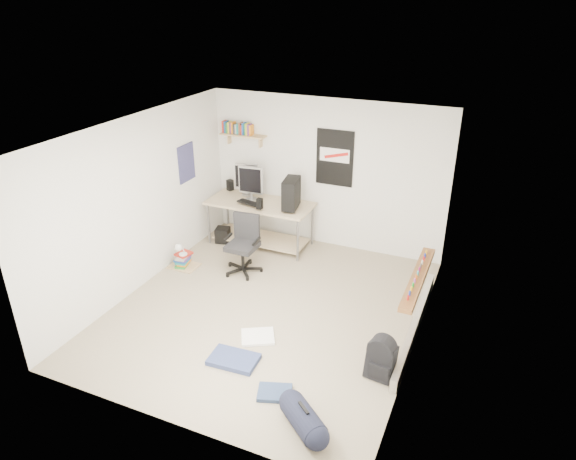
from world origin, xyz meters
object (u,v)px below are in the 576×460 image
at_px(office_chair, 242,244).
at_px(book_stack, 183,258).
at_px(backpack, 381,361).
at_px(duffel_bag, 303,418).
at_px(desk, 260,224).

bearing_deg(office_chair, book_stack, -171.18).
distance_m(backpack, duffel_bag, 1.20).
bearing_deg(duffel_bag, office_chair, 167.68).
distance_m(desk, duffel_bag, 4.20).
bearing_deg(backpack, book_stack, 167.53).
height_order(office_chair, backpack, office_chair).
distance_m(duffel_bag, book_stack, 3.80).
xyz_separation_m(office_chair, backpack, (2.55, -1.49, -0.29)).
xyz_separation_m(backpack, book_stack, (-3.50, 1.26, -0.05)).
bearing_deg(book_stack, desk, 57.73).
height_order(office_chair, duffel_bag, office_chair).
distance_m(desk, office_chair, 1.01).
xyz_separation_m(duffel_bag, book_stack, (-2.99, 2.34, 0.01)).
relative_size(desk, duffel_bag, 3.39).
bearing_deg(office_chair, desk, 95.57).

